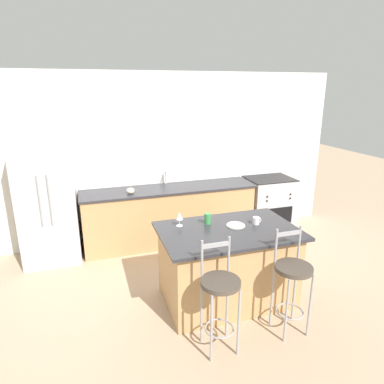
% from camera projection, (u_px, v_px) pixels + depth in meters
% --- Properties ---
extents(ground_plane, '(18.00, 18.00, 0.00)m').
position_uv_depth(ground_plane, '(176.00, 251.00, 5.36)').
color(ground_plane, tan).
extents(wall_back, '(6.00, 0.07, 2.70)m').
position_uv_depth(wall_back, '(164.00, 158.00, 5.60)').
color(wall_back, silver).
rests_on(wall_back, ground_plane).
extents(back_counter, '(2.75, 0.68, 0.93)m').
position_uv_depth(back_counter, '(169.00, 215.00, 5.57)').
color(back_counter, tan).
rests_on(back_counter, ground_plane).
extents(sink_faucet, '(0.02, 0.13, 0.22)m').
position_uv_depth(sink_faucet, '(166.00, 176.00, 5.58)').
color(sink_faucet, '#ADAFB5').
rests_on(sink_faucet, back_counter).
extents(kitchen_island, '(1.58, 1.02, 0.91)m').
position_uv_depth(kitchen_island, '(227.00, 265.00, 4.02)').
color(kitchen_island, tan).
rests_on(kitchen_island, ground_plane).
extents(refrigerator, '(0.78, 0.72, 1.85)m').
position_uv_depth(refrigerator, '(48.00, 199.00, 4.87)').
color(refrigerator, '#BCBCC1').
rests_on(refrigerator, ground_plane).
extents(oven_range, '(0.79, 0.65, 0.94)m').
position_uv_depth(oven_range, '(268.00, 204.00, 6.09)').
color(oven_range, '#B7B7BC').
rests_on(oven_range, ground_plane).
extents(bar_stool_near, '(0.38, 0.38, 1.12)m').
position_uv_depth(bar_stool_near, '(220.00, 293.00, 3.20)').
color(bar_stool_near, '#99999E').
rests_on(bar_stool_near, ground_plane).
extents(bar_stool_far, '(0.38, 0.38, 1.12)m').
position_uv_depth(bar_stool_far, '(292.00, 278.00, 3.45)').
color(bar_stool_far, '#99999E').
rests_on(bar_stool_far, ground_plane).
extents(dinner_plate, '(0.22, 0.22, 0.02)m').
position_uv_depth(dinner_plate, '(236.00, 225.00, 3.99)').
color(dinner_plate, beige).
rests_on(dinner_plate, kitchen_island).
extents(wine_glass, '(0.08, 0.08, 0.17)m').
position_uv_depth(wine_glass, '(179.00, 216.00, 3.96)').
color(wine_glass, white).
rests_on(wine_glass, kitchen_island).
extents(coffee_mug, '(0.11, 0.08, 0.09)m').
position_uv_depth(coffee_mug, '(256.00, 221.00, 4.03)').
color(coffee_mug, white).
rests_on(coffee_mug, kitchen_island).
extents(tumbler_cup, '(0.08, 0.08, 0.13)m').
position_uv_depth(tumbler_cup, '(208.00, 219.00, 4.03)').
color(tumbler_cup, '#3D934C').
rests_on(tumbler_cup, kitchen_island).
extents(pumpkin_decoration, '(0.12, 0.12, 0.12)m').
position_uv_depth(pumpkin_decoration, '(130.00, 191.00, 5.10)').
color(pumpkin_decoration, beige).
rests_on(pumpkin_decoration, back_counter).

